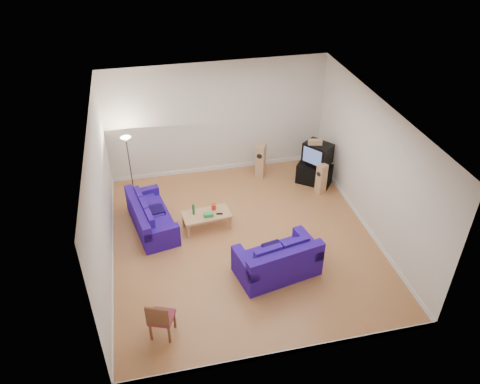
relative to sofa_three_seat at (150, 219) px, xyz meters
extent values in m
cube|color=#94562D|center=(2.09, -0.95, -0.27)|extent=(6.00, 6.50, 0.01)
cube|color=white|center=(2.09, -0.95, 2.93)|extent=(6.00, 6.50, 0.01)
cube|color=silver|center=(2.09, 2.30, 1.33)|extent=(6.00, 0.01, 3.20)
cube|color=silver|center=(2.09, -4.20, 1.33)|extent=(6.00, 0.01, 3.20)
cube|color=silver|center=(-0.91, -0.95, 1.33)|extent=(0.01, 6.50, 3.20)
cube|color=silver|center=(5.09, -0.95, 1.33)|extent=(0.01, 6.50, 3.20)
cube|color=white|center=(2.09, 2.29, -0.21)|extent=(6.00, 0.02, 0.12)
cube|color=white|center=(2.09, -4.19, -0.21)|extent=(6.00, 0.02, 0.12)
cube|color=white|center=(-0.90, -0.95, -0.21)|extent=(0.02, 6.50, 0.12)
cube|color=white|center=(5.08, -0.95, -0.21)|extent=(0.02, 6.50, 0.12)
cube|color=navy|center=(0.05, 0.01, -0.09)|extent=(1.18, 2.03, 0.36)
cube|color=navy|center=(-0.26, -0.05, 0.28)|extent=(0.56, 1.91, 0.37)
cube|color=navy|center=(-0.12, 0.85, 0.19)|extent=(0.85, 0.35, 0.21)
cube|color=navy|center=(0.22, -0.83, 0.19)|extent=(0.85, 0.35, 0.21)
cube|color=#100637|center=(0.18, 0.04, 0.18)|extent=(0.41, 0.41, 0.10)
cube|color=navy|center=(2.54, -2.13, -0.06)|extent=(1.87, 1.29, 0.42)
cube|color=navy|center=(2.61, -2.49, 0.37)|extent=(1.72, 0.57, 0.43)
cube|color=navy|center=(1.81, -2.28, 0.27)|extent=(0.41, 0.98, 0.24)
cube|color=navy|center=(3.27, -1.97, 0.27)|extent=(0.41, 0.98, 0.24)
cube|color=#100637|center=(2.51, -1.98, 0.25)|extent=(0.48, 0.48, 0.12)
cube|color=tan|center=(1.33, -0.29, 0.11)|extent=(1.18, 0.68, 0.05)
cube|color=tan|center=(0.84, -0.58, -0.09)|extent=(0.07, 0.07, 0.36)
cube|color=tan|center=(0.79, -0.12, -0.09)|extent=(0.07, 0.07, 0.36)
cube|color=tan|center=(1.87, -0.47, -0.09)|extent=(0.07, 0.07, 0.36)
cube|color=tan|center=(1.82, -0.01, -0.09)|extent=(0.07, 0.07, 0.36)
cylinder|color=#197233|center=(1.03, -0.23, 0.28)|extent=(0.07, 0.07, 0.28)
cube|color=green|center=(1.36, -0.40, 0.18)|extent=(0.22, 0.12, 0.09)
cylinder|color=red|center=(1.53, -0.16, 0.21)|extent=(0.11, 0.11, 0.15)
cube|color=black|center=(1.63, -0.37, 0.15)|extent=(0.16, 0.07, 0.02)
cube|color=black|center=(4.54, 1.04, 0.00)|extent=(1.03, 0.95, 0.56)
cube|color=black|center=(4.57, 1.09, 0.33)|extent=(0.56, 0.56, 0.10)
cube|color=black|center=(4.59, 1.06, 0.65)|extent=(0.83, 0.87, 0.54)
cube|color=#38487C|center=(4.37, 0.90, 0.65)|extent=(0.35, 0.46, 0.43)
cube|color=tan|center=(4.48, 1.06, 0.99)|extent=(0.39, 0.23, 0.13)
cube|color=tan|center=(3.17, 1.66, 0.23)|extent=(0.35, 0.37, 1.01)
cylinder|color=black|center=(3.10, 1.52, 0.47)|extent=(0.14, 0.09, 0.15)
cube|color=tan|center=(4.54, 0.54, 0.15)|extent=(0.31, 0.29, 0.85)
cylinder|color=black|center=(4.43, 0.48, 0.35)|extent=(0.07, 0.12, 0.13)
cylinder|color=black|center=(-0.36, 1.75, -0.26)|extent=(0.21, 0.21, 0.03)
cylinder|color=black|center=(-0.36, 1.75, 0.50)|extent=(0.03, 0.03, 1.50)
cone|color=white|center=(-0.36, 1.75, 1.27)|extent=(0.27, 0.27, 0.12)
cube|color=brown|center=(-0.20, -3.34, -0.06)|extent=(0.05, 0.05, 0.43)
cube|color=brown|center=(-0.07, -3.02, -0.06)|extent=(0.05, 0.05, 0.43)
cube|color=brown|center=(0.12, -3.47, -0.06)|extent=(0.05, 0.05, 0.43)
cube|color=brown|center=(0.25, -3.14, -0.06)|extent=(0.05, 0.05, 0.43)
cube|color=#8E2E3F|center=(0.03, -3.24, 0.17)|extent=(0.55, 0.55, 0.06)
cube|color=brown|center=(-0.05, -3.42, 0.40)|extent=(0.41, 0.19, 0.43)
camera|label=1|loc=(0.17, -9.14, 6.86)|focal=35.00mm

